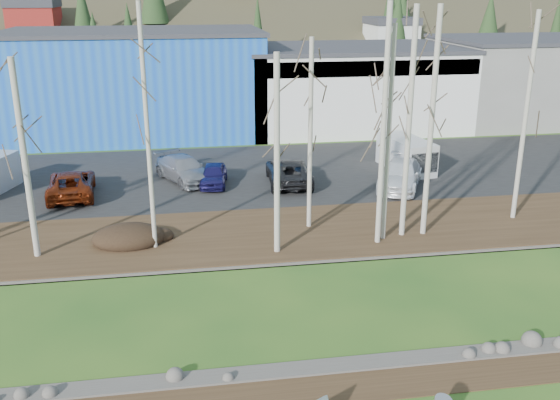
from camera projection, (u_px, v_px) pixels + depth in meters
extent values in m
cube|color=#382616|center=(282.00, 392.00, 18.59)|extent=(80.00, 1.80, 0.03)
cube|color=#382616|center=(241.00, 236.00, 30.16)|extent=(80.00, 7.00, 0.15)
cube|color=black|center=(224.00, 175.00, 39.97)|extent=(80.00, 14.00, 0.14)
cube|color=#2364B4|center=(136.00, 84.00, 50.87)|extent=(20.00, 12.00, 8.00)
cube|color=#333338|center=(132.00, 32.00, 49.53)|extent=(20.40, 12.24, 0.30)
cube|color=silver|center=(349.00, 88.00, 53.84)|extent=(18.00, 12.00, 6.50)
cube|color=#333338|center=(351.00, 48.00, 52.75)|extent=(18.36, 12.24, 0.30)
cube|color=navy|center=(371.00, 69.00, 47.57)|extent=(17.64, 0.20, 1.20)
cube|color=slate|center=(521.00, 81.00, 56.19)|extent=(14.00, 12.00, 7.00)
cube|color=#333338|center=(527.00, 39.00, 55.01)|extent=(14.28, 12.24, 0.30)
ellipsoid|color=black|center=(129.00, 236.00, 29.01)|extent=(3.36, 2.37, 0.66)
cylinder|color=beige|center=(25.00, 161.00, 26.33)|extent=(0.27, 0.27, 8.68)
cylinder|color=beige|center=(147.00, 131.00, 26.94)|extent=(0.20, 0.20, 10.81)
cylinder|color=beige|center=(277.00, 157.00, 26.79)|extent=(0.27, 0.27, 8.82)
cylinder|color=beige|center=(310.00, 136.00, 29.69)|extent=(0.22, 0.22, 9.19)
cylinder|color=beige|center=(389.00, 137.00, 28.08)|extent=(0.21, 0.21, 9.87)
cylinder|color=beige|center=(409.00, 126.00, 28.40)|extent=(0.26, 0.26, 10.65)
cylinder|color=beige|center=(383.00, 129.00, 27.50)|extent=(0.25, 0.25, 10.80)
cylinder|color=beige|center=(525.00, 119.00, 30.68)|extent=(0.23, 0.23, 10.34)
cylinder|color=beige|center=(431.00, 125.00, 28.56)|extent=(0.26, 0.26, 10.65)
imported|color=maroon|center=(71.00, 184.00, 35.43)|extent=(2.94, 5.56, 1.49)
imported|color=gray|center=(184.00, 169.00, 38.32)|extent=(4.06, 5.52, 1.49)
imported|color=navy|center=(214.00, 175.00, 37.48)|extent=(1.98, 3.91, 1.28)
imported|color=#252427|center=(289.00, 172.00, 37.76)|extent=(2.75, 5.48, 1.49)
imported|color=white|center=(401.00, 174.00, 37.03)|extent=(4.45, 5.88, 1.59)
cube|color=white|center=(406.00, 154.00, 40.58)|extent=(2.65, 4.98, 2.07)
cube|color=black|center=(421.00, 161.00, 38.89)|extent=(2.00, 1.25, 1.28)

